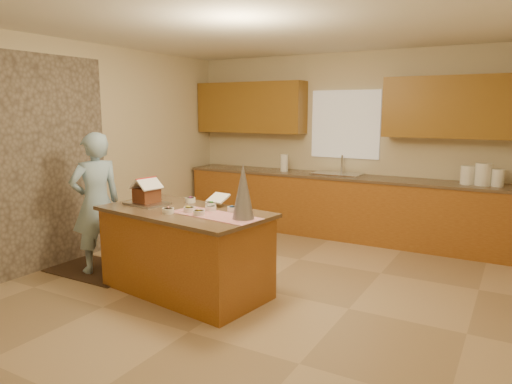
% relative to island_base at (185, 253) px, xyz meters
% --- Properties ---
extents(floor, '(5.50, 5.50, 0.00)m').
position_rel_island_base_xyz_m(floor, '(0.59, 0.41, -0.42)').
color(floor, tan).
rests_on(floor, ground).
extents(ceiling, '(5.50, 5.50, 0.00)m').
position_rel_island_base_xyz_m(ceiling, '(0.59, 0.41, 2.28)').
color(ceiling, silver).
rests_on(ceiling, floor).
extents(wall_back, '(5.50, 5.50, 0.00)m').
position_rel_island_base_xyz_m(wall_back, '(0.59, 3.16, 0.93)').
color(wall_back, beige).
rests_on(wall_back, floor).
extents(wall_left, '(5.50, 5.50, 0.00)m').
position_rel_island_base_xyz_m(wall_left, '(-1.91, 0.41, 0.93)').
color(wall_left, beige).
rests_on(wall_left, floor).
extents(stone_accent, '(0.00, 2.50, 2.50)m').
position_rel_island_base_xyz_m(stone_accent, '(-1.89, -0.39, 0.83)').
color(stone_accent, gray).
rests_on(stone_accent, wall_left).
extents(window_curtain, '(1.05, 0.03, 1.00)m').
position_rel_island_base_xyz_m(window_curtain, '(0.59, 3.13, 1.23)').
color(window_curtain, white).
rests_on(window_curtain, wall_back).
extents(back_counter_base, '(4.80, 0.60, 0.88)m').
position_rel_island_base_xyz_m(back_counter_base, '(0.59, 2.86, 0.02)').
color(back_counter_base, '#96591F').
rests_on(back_counter_base, floor).
extents(back_counter_top, '(4.85, 0.63, 0.04)m').
position_rel_island_base_xyz_m(back_counter_top, '(0.59, 2.86, 0.48)').
color(back_counter_top, brown).
rests_on(back_counter_top, back_counter_base).
extents(upper_cabinet_left, '(1.85, 0.35, 0.80)m').
position_rel_island_base_xyz_m(upper_cabinet_left, '(-0.96, 2.98, 1.48)').
color(upper_cabinet_left, brown).
rests_on(upper_cabinet_left, wall_back).
extents(upper_cabinet_right, '(1.85, 0.35, 0.80)m').
position_rel_island_base_xyz_m(upper_cabinet_right, '(2.14, 2.98, 1.48)').
color(upper_cabinet_right, brown).
rests_on(upper_cabinet_right, wall_back).
extents(sink, '(0.70, 0.45, 0.12)m').
position_rel_island_base_xyz_m(sink, '(0.59, 2.86, 0.47)').
color(sink, silver).
rests_on(sink, back_counter_top).
extents(faucet, '(0.03, 0.03, 0.28)m').
position_rel_island_base_xyz_m(faucet, '(0.59, 3.04, 0.64)').
color(faucet, silver).
rests_on(faucet, back_counter_top).
extents(island_base, '(1.80, 1.08, 0.83)m').
position_rel_island_base_xyz_m(island_base, '(0.00, 0.00, 0.00)').
color(island_base, '#96591F').
rests_on(island_base, floor).
extents(island_top, '(1.89, 1.17, 0.04)m').
position_rel_island_base_xyz_m(island_top, '(0.00, 0.00, 0.43)').
color(island_top, brown).
rests_on(island_top, island_base).
extents(table_runner, '(0.98, 0.47, 0.01)m').
position_rel_island_base_xyz_m(table_runner, '(0.42, -0.06, 0.46)').
color(table_runner, '#A00B1F').
rests_on(table_runner, island_top).
extents(baking_tray, '(0.47, 0.38, 0.02)m').
position_rel_island_base_xyz_m(baking_tray, '(-0.52, 0.03, 0.46)').
color(baking_tray, silver).
rests_on(baking_tray, island_top).
extents(cookbook, '(0.23, 0.19, 0.09)m').
position_rel_island_base_xyz_m(cookbook, '(0.19, 0.34, 0.54)').
color(cookbook, white).
rests_on(cookbook, island_top).
extents(tinsel_tree, '(0.23, 0.23, 0.52)m').
position_rel_island_base_xyz_m(tinsel_tree, '(0.74, -0.06, 0.71)').
color(tinsel_tree, silver).
rests_on(tinsel_tree, island_top).
extents(rug, '(1.09, 0.71, 0.01)m').
position_rel_island_base_xyz_m(rug, '(-1.32, -0.01, -0.41)').
color(rug, black).
rests_on(rug, floor).
extents(boy, '(0.57, 0.69, 1.61)m').
position_rel_island_base_xyz_m(boy, '(-1.27, -0.01, 0.40)').
color(boy, '#92B5D0').
rests_on(boy, rug).
extents(canister_a, '(0.17, 0.17, 0.24)m').
position_rel_island_base_xyz_m(canister_a, '(2.34, 2.86, 0.62)').
color(canister_a, white).
rests_on(canister_a, back_counter_top).
extents(canister_b, '(0.20, 0.20, 0.28)m').
position_rel_island_base_xyz_m(canister_b, '(2.52, 2.86, 0.65)').
color(canister_b, white).
rests_on(canister_b, back_counter_top).
extents(canister_c, '(0.15, 0.15, 0.22)m').
position_rel_island_base_xyz_m(canister_c, '(2.69, 2.86, 0.61)').
color(canister_c, white).
rests_on(canister_c, back_counter_top).
extents(paper_towel, '(0.12, 0.12, 0.26)m').
position_rel_island_base_xyz_m(paper_towel, '(-0.29, 2.86, 0.64)').
color(paper_towel, white).
rests_on(paper_towel, back_counter_top).
extents(gingerbread_house, '(0.29, 0.30, 0.27)m').
position_rel_island_base_xyz_m(gingerbread_house, '(-0.52, 0.03, 0.58)').
color(gingerbread_house, '#572216').
rests_on(gingerbread_house, baking_tray).
extents(candy_bowls, '(0.78, 0.66, 0.05)m').
position_rel_island_base_xyz_m(candy_bowls, '(0.16, 0.06, 0.48)').
color(candy_bowls, white).
rests_on(candy_bowls, island_top).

